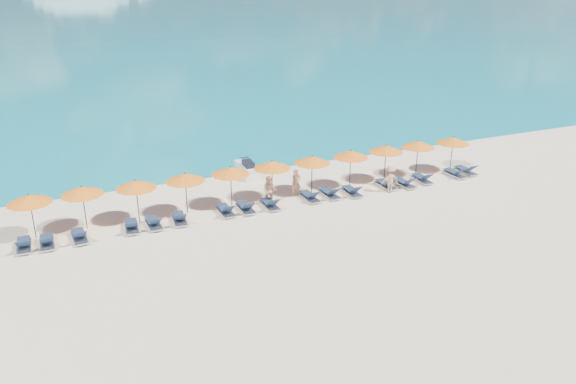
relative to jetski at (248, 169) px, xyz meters
name	(u,v)px	position (x,y,z in m)	size (l,w,h in m)	color
ground	(313,235)	(-0.11, -9.58, -0.39)	(1400.00, 1400.00, 0.00)	beige
jetski	(248,169)	(0.00, 0.00, 0.00)	(1.10, 2.67, 0.94)	white
beachgoer_a	(296,183)	(1.31, -4.50, 0.41)	(0.58, 0.38, 1.59)	tan
beachgoer_b	(270,191)	(-0.60, -5.22, 0.46)	(0.82, 0.47, 1.69)	tan
beachgoer_c	(390,179)	(6.54, -6.17, 0.41)	(1.02, 0.47, 1.58)	tan
umbrella_0	(29,199)	(-12.47, -4.38, 1.63)	(2.10, 2.10, 2.28)	black
umbrella_1	(82,191)	(-10.10, -4.24, 1.63)	(2.10, 2.10, 2.28)	black
umbrella_2	(136,184)	(-7.54, -4.43, 1.63)	(2.10, 2.10, 2.28)	black
umbrella_3	(185,177)	(-5.01, -4.41, 1.63)	(2.10, 2.10, 2.28)	black
umbrella_4	(231,171)	(-2.51, -4.37, 1.63)	(2.10, 2.10, 2.28)	black
umbrella_5	(272,165)	(-0.09, -4.35, 1.63)	(2.10, 2.10, 2.28)	black
umbrella_6	(312,160)	(2.34, -4.44, 1.63)	(2.10, 2.10, 2.28)	black
umbrella_7	(351,154)	(4.89, -4.40, 1.63)	(2.10, 2.10, 2.28)	black
umbrella_8	(386,149)	(7.38, -4.32, 1.63)	(2.10, 2.10, 2.28)	black
umbrella_9	(418,144)	(9.72, -4.33, 1.63)	(2.10, 2.10, 2.28)	black
umbrella_10	(453,140)	(12.27, -4.52, 1.63)	(2.10, 2.10, 2.28)	black
lounger_0	(23,245)	(-13.00, -5.48, -0.15)	(0.64, 1.71, 0.66)	silver
lounger_1	(47,242)	(-12.00, -5.58, -0.15)	(0.63, 1.70, 0.66)	silver
lounger_2	(79,236)	(-10.55, -5.55, -0.15)	(0.72, 1.74, 0.66)	silver
lounger_3	(132,226)	(-8.08, -5.42, -0.15)	(0.78, 1.75, 0.66)	silver
lounger_4	(154,223)	(-7.00, -5.46, -0.15)	(0.66, 1.72, 0.66)	silver
lounger_5	(179,218)	(-5.68, -5.44, -0.15)	(0.78, 1.75, 0.66)	silver
lounger_6	(226,210)	(-3.20, -5.40, -0.15)	(0.63, 1.70, 0.66)	silver
lounger_7	(246,207)	(-2.10, -5.45, -0.15)	(0.62, 1.70, 0.66)	silver
lounger_8	(270,204)	(-0.73, -5.55, -0.15)	(0.64, 1.71, 0.66)	silver
lounger_9	(310,196)	(1.74, -5.43, -0.15)	(0.66, 1.71, 0.66)	silver
lounger_10	(330,193)	(2.99, -5.46, -0.15)	(0.69, 1.72, 0.66)	silver
lounger_11	(352,191)	(4.31, -5.67, -0.15)	(0.70, 1.73, 0.66)	silver
lounger_12	(386,184)	(6.72, -5.52, -0.15)	(0.64, 1.71, 0.66)	silver
lounger_13	(404,183)	(7.87, -5.76, -0.15)	(0.76, 1.75, 0.66)	silver
lounger_14	(422,178)	(9.30, -5.56, -0.15)	(0.77, 1.75, 0.66)	silver
lounger_15	(455,173)	(11.77, -5.59, -0.15)	(0.69, 1.73, 0.66)	silver
lounger_16	(466,170)	(12.77, -5.42, -0.15)	(0.65, 1.71, 0.66)	silver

